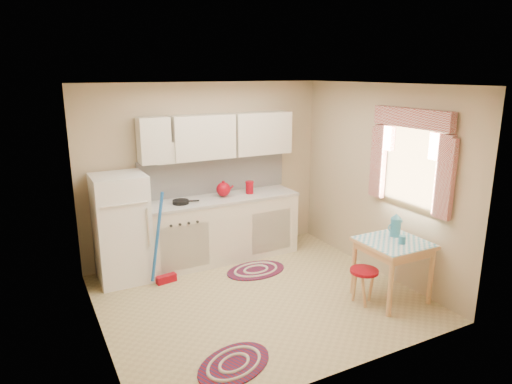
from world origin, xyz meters
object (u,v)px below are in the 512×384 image
(fridge, at_px, (122,228))
(stool, at_px, (363,286))
(table, at_px, (392,270))
(base_cabinets, at_px, (220,230))

(fridge, xyz_separation_m, stool, (2.33, -1.94, -0.49))
(fridge, height_order, table, fridge)
(base_cabinets, relative_size, stool, 5.36)
(base_cabinets, xyz_separation_m, table, (1.32, -2.05, -0.08))
(base_cabinets, height_order, stool, base_cabinets)
(base_cabinets, distance_m, table, 2.44)
(fridge, height_order, base_cabinets, fridge)
(fridge, relative_size, base_cabinets, 0.62)
(fridge, distance_m, stool, 3.07)
(fridge, distance_m, base_cabinets, 1.40)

